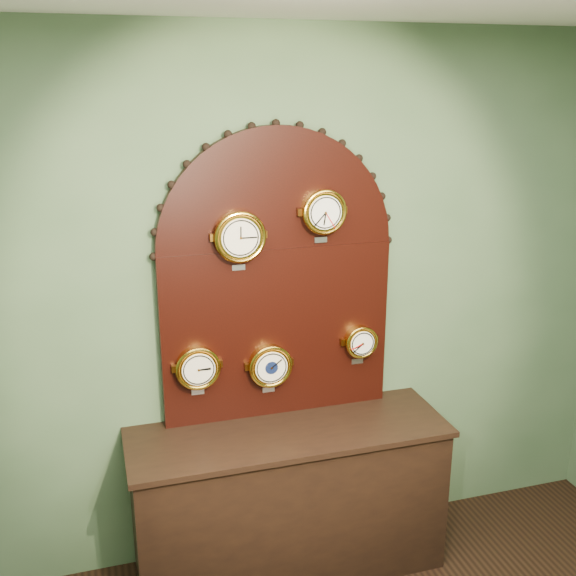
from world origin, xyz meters
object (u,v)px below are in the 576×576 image
object	(u,v)px
arabic_clock	(323,212)
hygrometer	(198,367)
barometer	(270,365)
tide_clock	(360,341)
shop_counter	(289,502)
roman_clock	(239,237)
display_board	(277,268)

from	to	relation	value
arabic_clock	hygrometer	distance (m)	0.99
barometer	tide_clock	distance (m)	0.50
shop_counter	roman_clock	bearing A→B (deg)	143.03
display_board	arabic_clock	distance (m)	0.37
arabic_clock	display_board	bearing A→B (deg)	163.24
shop_counter	hygrometer	xyz separation A→B (m)	(-0.43, 0.15, 0.76)
hygrometer	tide_clock	distance (m)	0.87
display_board	roman_clock	world-z (taller)	display_board
shop_counter	tide_clock	size ratio (longest dim) A/B	6.95
shop_counter	arabic_clock	world-z (taller)	arabic_clock
roman_clock	tide_clock	size ratio (longest dim) A/B	1.31
display_board	hygrometer	world-z (taller)	display_board
arabic_clock	tide_clock	size ratio (longest dim) A/B	1.20
roman_clock	tide_clock	bearing A→B (deg)	0.17
display_board	tide_clock	distance (m)	0.61
shop_counter	hygrometer	world-z (taller)	hygrometer
display_board	hygrometer	distance (m)	0.63
hygrometer	tide_clock	world-z (taller)	tide_clock
arabic_clock	hygrometer	bearing A→B (deg)	180.00
barometer	tide_clock	size ratio (longest dim) A/B	1.22
arabic_clock	hygrometer	xyz separation A→B (m)	(-0.65, 0.00, -0.75)
roman_clock	display_board	bearing A→B (deg)	18.33
shop_counter	hygrometer	distance (m)	0.89
shop_counter	barometer	xyz separation A→B (m)	(-0.06, 0.15, 0.73)
display_board	roman_clock	distance (m)	0.29
shop_counter	tide_clock	world-z (taller)	tide_clock
roman_clock	barometer	distance (m)	0.70
shop_counter	roman_clock	distance (m)	1.44
barometer	tide_clock	bearing A→B (deg)	0.17
hygrometer	display_board	bearing A→B (deg)	8.82
barometer	shop_counter	bearing A→B (deg)	-69.48
tide_clock	roman_clock	bearing A→B (deg)	-179.83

